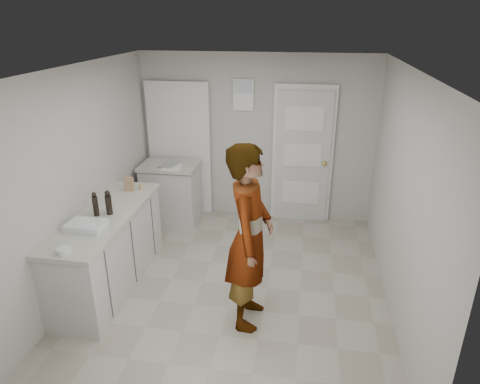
% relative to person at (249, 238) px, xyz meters
% --- Properties ---
extents(ground, '(4.00, 4.00, 0.00)m').
position_rel_person_xyz_m(ground, '(-0.25, 0.56, -0.96)').
color(ground, gray).
rests_on(ground, ground).
extents(room_shell, '(4.00, 4.00, 4.00)m').
position_rel_person_xyz_m(room_shell, '(-0.42, 2.52, 0.06)').
color(room_shell, beige).
rests_on(room_shell, ground).
extents(main_counter, '(0.64, 1.96, 0.93)m').
position_rel_person_xyz_m(main_counter, '(-1.70, 0.36, -0.53)').
color(main_counter, silver).
rests_on(main_counter, ground).
extents(side_counter, '(0.84, 0.61, 0.93)m').
position_rel_person_xyz_m(side_counter, '(-1.50, 2.11, -0.53)').
color(side_counter, silver).
rests_on(side_counter, ground).
extents(person, '(0.48, 0.72, 1.92)m').
position_rel_person_xyz_m(person, '(0.00, 0.00, 0.00)').
color(person, silver).
rests_on(person, ground).
extents(cake_mix_box, '(0.11, 0.06, 0.18)m').
position_rel_person_xyz_m(cake_mix_box, '(-1.67, 1.05, 0.05)').
color(cake_mix_box, '#A37C51').
rests_on(cake_mix_box, main_counter).
extents(spice_jar, '(0.05, 0.05, 0.07)m').
position_rel_person_xyz_m(spice_jar, '(-1.55, 1.12, 0.00)').
color(spice_jar, tan).
rests_on(spice_jar, main_counter).
extents(oil_cruet_a, '(0.07, 0.07, 0.28)m').
position_rel_person_xyz_m(oil_cruet_a, '(-1.63, 0.37, 0.10)').
color(oil_cruet_a, black).
rests_on(oil_cruet_a, main_counter).
extents(oil_cruet_b, '(0.06, 0.06, 0.28)m').
position_rel_person_xyz_m(oil_cruet_b, '(-1.75, 0.31, 0.10)').
color(oil_cruet_b, black).
rests_on(oil_cruet_b, main_counter).
extents(baking_dish, '(0.38, 0.27, 0.07)m').
position_rel_person_xyz_m(baking_dish, '(-1.71, -0.00, -0.01)').
color(baking_dish, silver).
rests_on(baking_dish, main_counter).
extents(egg_bowl, '(0.13, 0.13, 0.05)m').
position_rel_person_xyz_m(egg_bowl, '(-1.68, -0.50, -0.01)').
color(egg_bowl, silver).
rests_on(egg_bowl, main_counter).
extents(papers, '(0.28, 0.35, 0.01)m').
position_rel_person_xyz_m(papers, '(-1.42, 2.00, -0.03)').
color(papers, white).
rests_on(papers, side_counter).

